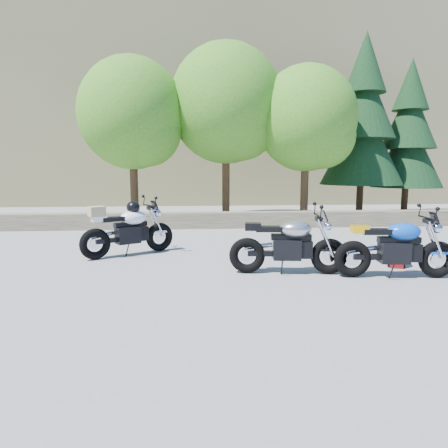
{
  "coord_description": "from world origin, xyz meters",
  "views": [
    {
      "loc": [
        -0.46,
        -7.19,
        1.9
      ],
      "look_at": [
        0.2,
        1.0,
        0.75
      ],
      "focal_mm": 32.0,
      "sensor_mm": 36.0,
      "label": 1
    }
  ],
  "objects_px": {
    "blue_bike": "(396,248)",
    "backpack": "(397,257)",
    "silver_bike": "(289,245)",
    "white_bike": "(128,229)"
  },
  "relations": [
    {
      "from": "white_bike",
      "to": "blue_bike",
      "type": "xyz_separation_m",
      "value": [
        4.94,
        -2.21,
        -0.07
      ]
    },
    {
      "from": "blue_bike",
      "to": "backpack",
      "type": "bearing_deg",
      "value": 66.54
    },
    {
      "from": "silver_bike",
      "to": "backpack",
      "type": "height_order",
      "value": "silver_bike"
    },
    {
      "from": "silver_bike",
      "to": "backpack",
      "type": "bearing_deg",
      "value": 15.18
    },
    {
      "from": "silver_bike",
      "to": "white_bike",
      "type": "height_order",
      "value": "white_bike"
    },
    {
      "from": "silver_bike",
      "to": "blue_bike",
      "type": "height_order",
      "value": "silver_bike"
    },
    {
      "from": "silver_bike",
      "to": "white_bike",
      "type": "relative_size",
      "value": 1.11
    },
    {
      "from": "blue_bike",
      "to": "backpack",
      "type": "relative_size",
      "value": 5.06
    },
    {
      "from": "white_bike",
      "to": "blue_bike",
      "type": "height_order",
      "value": "white_bike"
    },
    {
      "from": "silver_bike",
      "to": "blue_bike",
      "type": "relative_size",
      "value": 1.0
    }
  ]
}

